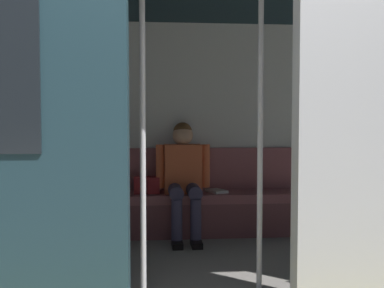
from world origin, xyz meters
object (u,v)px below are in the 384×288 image
at_px(grab_pole_far, 260,131).
at_px(handbag, 147,185).
at_px(train_car, 187,75).
at_px(grab_pole_door, 143,131).
at_px(person_seated, 183,172).
at_px(book, 217,191).
at_px(bench_seat, 186,203).

bearing_deg(grab_pole_far, handbag, -64.44).
relative_size(train_car, grab_pole_far, 2.89).
xyz_separation_m(train_car, grab_pole_door, (0.32, 0.75, -0.43)).
relative_size(person_seated, handbag, 4.49).
xyz_separation_m(person_seated, book, (-0.35, -0.08, -0.21)).
relative_size(train_car, grab_pole_door, 2.89).
bearing_deg(grab_pole_far, person_seated, -75.27).
height_order(train_car, grab_pole_door, train_car).
bearing_deg(grab_pole_door, book, -111.62).
distance_m(person_seated, grab_pole_door, 1.77).
bearing_deg(handbag, grab_pole_door, 90.75).
bearing_deg(bench_seat, train_car, 86.90).
distance_m(person_seated, grab_pole_far, 1.67).
distance_m(person_seated, handbag, 0.40).
xyz_separation_m(train_car, bench_seat, (-0.05, -0.98, -1.20)).
bearing_deg(bench_seat, grab_pole_door, 77.69).
bearing_deg(train_car, book, -110.28).
xyz_separation_m(grab_pole_door, grab_pole_far, (-0.76, -0.12, 0.00)).
xyz_separation_m(handbag, book, (-0.72, -0.00, -0.07)).
xyz_separation_m(handbag, grab_pole_far, (-0.78, 1.63, 0.58)).
bearing_deg(train_car, grab_pole_far, 124.51).
distance_m(book, grab_pole_door, 2.00).
xyz_separation_m(train_car, grab_pole_far, (-0.43, 0.63, -0.43)).
height_order(handbag, grab_pole_door, grab_pole_door).
height_order(bench_seat, grab_pole_door, grab_pole_door).
bearing_deg(book, grab_pole_far, 66.85).
xyz_separation_m(person_seated, grab_pole_far, (-0.41, 1.55, 0.45)).
xyz_separation_m(bench_seat, grab_pole_door, (0.38, 1.73, 0.77)).
relative_size(handbag, grab_pole_far, 0.12).
xyz_separation_m(book, grab_pole_door, (0.70, 1.76, 0.65)).
xyz_separation_m(person_seated, grab_pole_door, (0.35, 1.68, 0.45)).
height_order(bench_seat, grab_pole_far, grab_pole_far).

